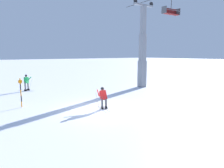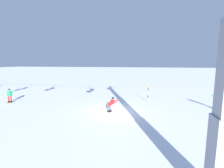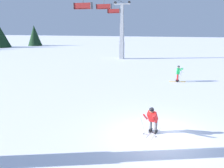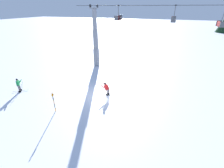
# 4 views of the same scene
# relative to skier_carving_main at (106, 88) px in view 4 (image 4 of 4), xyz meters

# --- Properties ---
(ground_plane) EXTENTS (260.00, 260.00, 0.00)m
(ground_plane) POSITION_rel_skier_carving_main_xyz_m (-0.18, -0.41, -0.86)
(ground_plane) COLOR white
(skier_carving_main) EXTENTS (1.83, 0.92, 1.64)m
(skier_carving_main) POSITION_rel_skier_carving_main_xyz_m (0.00, 0.00, 0.00)
(skier_carving_main) COLOR white
(skier_carving_main) RESTS_ON ground_plane
(lift_tower_near) EXTENTS (0.73, 2.74, 9.49)m
(lift_tower_near) POSITION_rel_skier_carving_main_xyz_m (-5.35, 8.46, 3.11)
(lift_tower_near) COLOR gray
(lift_tower_near) RESTS_ON ground_plane
(haul_cable) EXTENTS (38.75, 0.05, 0.05)m
(haul_cable) POSITION_rel_skier_carving_main_xyz_m (11.02, 8.46, 8.47)
(haul_cable) COLOR black
(chairlift_seat_nearest) EXTENTS (0.61, 1.98, 1.96)m
(chairlift_seat_nearest) POSITION_rel_skier_carving_main_xyz_m (-1.61, 8.46, 6.88)
(chairlift_seat_nearest) COLOR black
(chairlift_seat_second) EXTENTS (0.61, 1.93, 1.98)m
(chairlift_seat_second) POSITION_rel_skier_carving_main_xyz_m (5.87, 8.46, 6.87)
(chairlift_seat_second) COLOR black
(chairlift_seat_middle) EXTENTS (0.61, 1.89, 2.36)m
(chairlift_seat_middle) POSITION_rel_skier_carving_main_xyz_m (11.20, 8.46, 6.52)
(chairlift_seat_middle) COLOR black
(trail_marker_pole) EXTENTS (0.07, 0.28, 2.10)m
(trail_marker_pole) POSITION_rel_skier_carving_main_xyz_m (-3.46, -4.71, 0.27)
(trail_marker_pole) COLOR orange
(trail_marker_pole) RESTS_ON ground_plane
(skier_distant_uphill) EXTENTS (1.72, 1.46, 1.72)m
(skier_distant_uphill) POSITION_rel_skier_carving_main_xyz_m (-10.06, -3.05, 0.12)
(skier_distant_uphill) COLOR white
(skier_distant_uphill) RESTS_ON ground_plane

